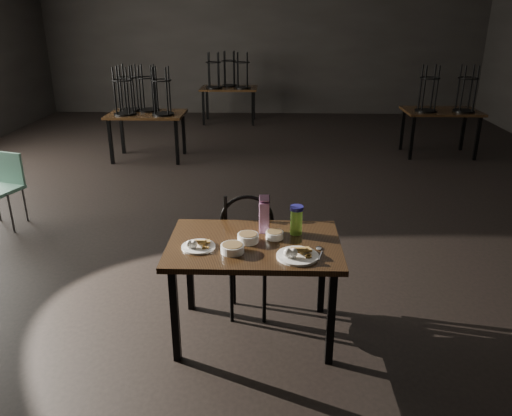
{
  "coord_description": "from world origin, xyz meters",
  "views": [
    {
      "loc": [
        0.21,
        -5.92,
        2.24
      ],
      "look_at": [
        0.1,
        -2.39,
        0.85
      ],
      "focal_mm": 35.0,
      "sensor_mm": 36.0,
      "label": 1
    }
  ],
  "objects_px": {
    "main_table": "(254,252)",
    "school_chair": "(4,183)",
    "juice_carton": "(264,215)",
    "bentwood_chair": "(248,246)",
    "water_bottle": "(296,220)"
  },
  "relations": [
    {
      "from": "main_table",
      "to": "school_chair",
      "type": "height_order",
      "value": "school_chair"
    },
    {
      "from": "main_table",
      "to": "juice_carton",
      "type": "bearing_deg",
      "value": 70.7
    },
    {
      "from": "main_table",
      "to": "juice_carton",
      "type": "relative_size",
      "value": 4.22
    },
    {
      "from": "bentwood_chair",
      "to": "school_chair",
      "type": "xyz_separation_m",
      "value": [
        -2.77,
        1.63,
        -0.06
      ]
    },
    {
      "from": "main_table",
      "to": "water_bottle",
      "type": "relative_size",
      "value": 5.64
    },
    {
      "from": "bentwood_chair",
      "to": "school_chair",
      "type": "relative_size",
      "value": 1.14
    },
    {
      "from": "main_table",
      "to": "bentwood_chair",
      "type": "height_order",
      "value": "bentwood_chair"
    },
    {
      "from": "juice_carton",
      "to": "water_bottle",
      "type": "bearing_deg",
      "value": -7.23
    },
    {
      "from": "water_bottle",
      "to": "school_chair",
      "type": "height_order",
      "value": "water_bottle"
    },
    {
      "from": "bentwood_chair",
      "to": "main_table",
      "type": "bearing_deg",
      "value": -86.22
    },
    {
      "from": "juice_carton",
      "to": "bentwood_chair",
      "type": "xyz_separation_m",
      "value": [
        -0.13,
        0.16,
        -0.33
      ]
    },
    {
      "from": "water_bottle",
      "to": "school_chair",
      "type": "xyz_separation_m",
      "value": [
        -3.12,
        1.82,
        -0.37
      ]
    },
    {
      "from": "school_chair",
      "to": "main_table",
      "type": "bearing_deg",
      "value": -17.11
    },
    {
      "from": "juice_carton",
      "to": "school_chair",
      "type": "xyz_separation_m",
      "value": [
        -2.89,
        1.79,
        -0.39
      ]
    },
    {
      "from": "main_table",
      "to": "school_chair",
      "type": "bearing_deg",
      "value": 145.04
    }
  ]
}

